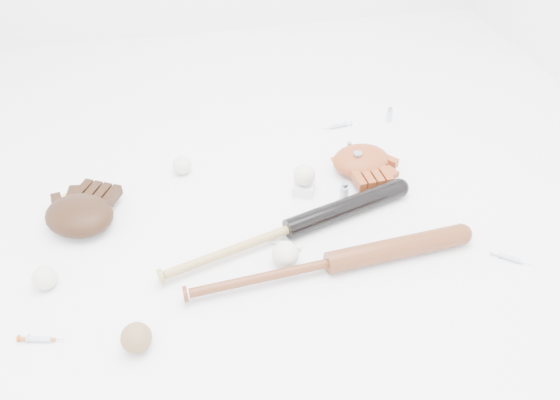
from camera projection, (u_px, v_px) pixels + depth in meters
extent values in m
plane|color=white|center=(268.00, 212.00, 1.86)|extent=(3.00, 3.00, 0.00)
cube|color=gold|center=(73.00, 200.00, 1.90)|extent=(0.07, 0.09, 0.00)
cube|color=white|center=(304.00, 188.00, 1.93)|extent=(0.09, 0.09, 0.04)
sphere|color=silver|center=(304.00, 175.00, 1.89)|extent=(0.08, 0.08, 0.08)
sphere|color=silver|center=(45.00, 278.00, 1.59)|extent=(0.07, 0.07, 0.07)
sphere|color=silver|center=(182.00, 165.00, 2.00)|extent=(0.07, 0.07, 0.07)
sphere|color=silver|center=(285.00, 254.00, 1.65)|extent=(0.08, 0.08, 0.08)
sphere|color=brown|center=(136.00, 338.00, 1.43)|extent=(0.08, 0.08, 0.08)
cylinder|color=silver|center=(349.00, 149.00, 2.09)|extent=(0.02, 0.02, 0.06)
cylinder|color=silver|center=(389.00, 115.00, 2.27)|extent=(0.03, 0.03, 0.06)
cylinder|color=silver|center=(344.00, 192.00, 1.88)|extent=(0.03, 0.03, 0.07)
cylinder|color=silver|center=(357.00, 164.00, 1.98)|extent=(0.04, 0.04, 0.10)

